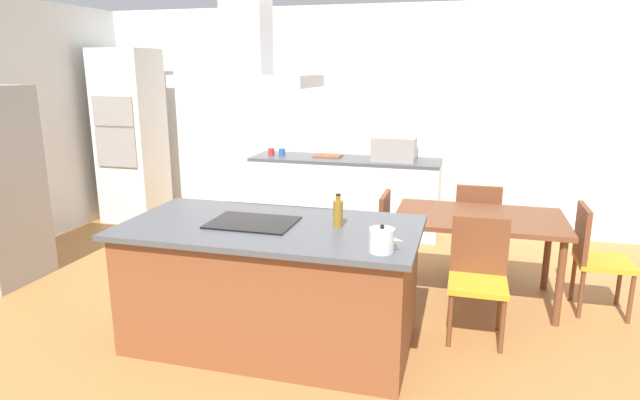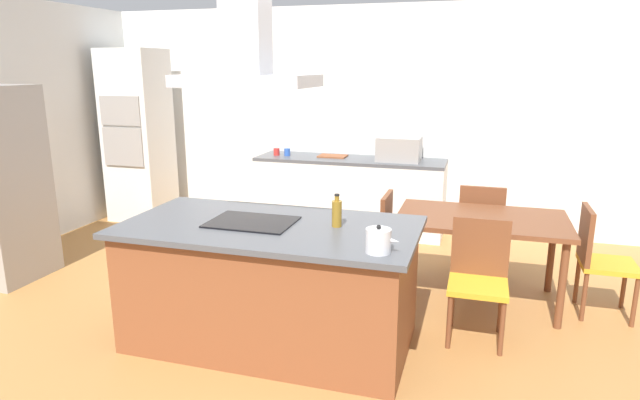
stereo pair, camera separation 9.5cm
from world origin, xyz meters
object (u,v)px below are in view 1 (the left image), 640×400
(coffee_mug_blue, at_px, (282,152))
(chair_facing_island, at_px, (478,270))
(dining_table, at_px, (479,225))
(range_hood, at_px, (247,48))
(wall_oven_stack, at_px, (131,136))
(chair_at_right_end, at_px, (594,252))
(chair_at_left_end, at_px, (372,234))
(chair_facing_back_wall, at_px, (477,222))
(cooktop, at_px, (253,222))
(olive_oil_bottle, at_px, (338,213))
(tea_kettle, at_px, (382,240))
(cutting_board, at_px, (328,156))
(coffee_mug_red, at_px, (271,152))
(countertop_microwave, at_px, (394,149))

(coffee_mug_blue, distance_m, chair_facing_island, 3.34)
(dining_table, distance_m, range_hood, 2.44)
(wall_oven_stack, xyz_separation_m, chair_at_right_end, (5.26, -1.46, -0.59))
(coffee_mug_blue, xyz_separation_m, chair_at_left_end, (1.44, -1.66, -0.44))
(chair_at_right_end, height_order, chair_facing_back_wall, same)
(cooktop, bearing_deg, olive_oil_bottle, 8.24)
(tea_kettle, height_order, range_hood, range_hood)
(coffee_mug_blue, xyz_separation_m, dining_table, (2.35, -1.66, -0.28))
(cutting_board, bearing_deg, coffee_mug_blue, -172.18)
(coffee_mug_red, height_order, chair_at_right_end, coffee_mug_red)
(range_hood, bearing_deg, coffee_mug_blue, 105.23)
(chair_at_left_end, bearing_deg, coffee_mug_blue, 130.87)
(coffee_mug_red, bearing_deg, dining_table, -33.52)
(cooktop, xyz_separation_m, countertop_microwave, (0.61, 2.88, 0.13))
(chair_at_right_end, distance_m, chair_facing_back_wall, 1.13)
(tea_kettle, relative_size, coffee_mug_blue, 2.28)
(tea_kettle, height_order, chair_facing_back_wall, tea_kettle)
(countertop_microwave, height_order, chair_at_right_end, countertop_microwave)
(coffee_mug_red, bearing_deg, cooktop, -72.18)
(cooktop, distance_m, olive_oil_bottle, 0.62)
(chair_facing_island, bearing_deg, chair_facing_back_wall, 90.00)
(wall_oven_stack, bearing_deg, cooktop, -43.74)
(olive_oil_bottle, relative_size, chair_at_right_end, 0.26)
(coffee_mug_blue, xyz_separation_m, cutting_board, (0.57, 0.08, -0.04))
(coffee_mug_red, bearing_deg, tea_kettle, -59.37)
(dining_table, bearing_deg, range_hood, -142.95)
(coffee_mug_blue, xyz_separation_m, chair_facing_back_wall, (2.35, -1.00, -0.44))
(cooktop, relative_size, olive_oil_bottle, 2.58)
(wall_oven_stack, xyz_separation_m, chair_facing_back_wall, (4.34, -0.79, -0.59))
(coffee_mug_blue, height_order, wall_oven_stack, wall_oven_stack)
(olive_oil_bottle, height_order, chair_facing_island, olive_oil_bottle)
(chair_facing_back_wall, bearing_deg, coffee_mug_blue, 157.05)
(countertop_microwave, distance_m, chair_at_right_end, 2.58)
(cooktop, xyz_separation_m, cutting_board, (-0.21, 2.93, 0.00))
(coffee_mug_red, xyz_separation_m, chair_at_left_end, (1.57, -1.65, -0.44))
(dining_table, xyz_separation_m, chair_at_right_end, (0.92, -0.00, -0.16))
(cooktop, height_order, wall_oven_stack, wall_oven_stack)
(chair_at_right_end, relative_size, chair_facing_back_wall, 1.00)
(countertop_microwave, xyz_separation_m, chair_at_left_end, (0.05, -1.69, -0.53))
(chair_at_right_end, bearing_deg, countertop_microwave, 138.06)
(olive_oil_bottle, distance_m, coffee_mug_blue, 3.09)
(olive_oil_bottle, xyz_separation_m, wall_oven_stack, (-3.37, 2.56, 0.10))
(cutting_board, relative_size, dining_table, 0.24)
(chair_at_left_end, bearing_deg, chair_at_right_end, 0.00)
(chair_facing_back_wall, bearing_deg, chair_at_right_end, -36.01)
(coffee_mug_blue, distance_m, chair_at_left_end, 2.24)
(chair_facing_back_wall, distance_m, chair_at_left_end, 1.13)
(countertop_microwave, relative_size, chair_facing_back_wall, 0.56)
(cutting_board, height_order, chair_facing_island, cutting_board)
(wall_oven_stack, relative_size, chair_facing_island, 2.47)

